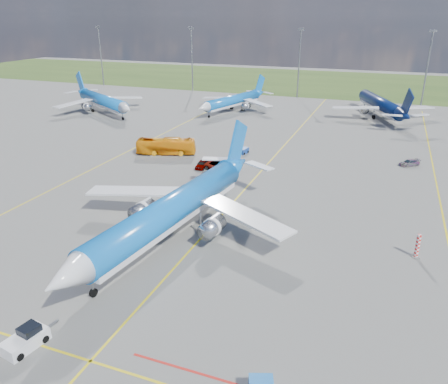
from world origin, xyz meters
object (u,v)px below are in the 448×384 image
(main_airliner, at_px, (173,237))
(baggage_tug_c, at_px, (241,152))
(bg_jet_nw, at_px, (104,112))
(service_car_c, at_px, (409,163))
(pushback_tug, at_px, (26,339))
(service_car_a, at_px, (202,164))
(bg_jet_n, at_px, (379,117))
(service_car_b, at_px, (219,166))
(warning_post, at_px, (418,246))
(bg_jet_nnw, at_px, (233,111))
(apron_bus, at_px, (166,146))

(main_airliner, bearing_deg, baggage_tug_c, 102.23)
(bg_jet_nw, distance_m, service_car_c, 86.30)
(pushback_tug, relative_size, service_car_a, 1.30)
(bg_jet_nw, relative_size, bg_jet_n, 0.97)
(bg_jet_nw, distance_m, main_airliner, 83.09)
(bg_jet_n, distance_m, service_car_b, 63.81)
(bg_jet_nw, relative_size, service_car_a, 9.08)
(bg_jet_n, bearing_deg, warning_post, 73.66)
(bg_jet_n, bearing_deg, service_car_c, 77.86)
(main_airliner, xyz_separation_m, pushback_tug, (-2.80, -22.56, 0.73))
(warning_post, relative_size, main_airliner, 0.07)
(bg_jet_nw, xyz_separation_m, service_car_c, (83.84, -20.43, 0.59))
(main_airliner, bearing_deg, bg_jet_n, 82.79)
(main_airliner, bearing_deg, bg_jet_nnw, 111.21)
(apron_bus, xyz_separation_m, service_car_c, (47.11, 9.87, -1.10))
(apron_bus, distance_m, service_car_c, 48.15)
(apron_bus, bearing_deg, baggage_tug_c, -89.19)
(pushback_tug, distance_m, service_car_b, 49.52)
(bg_jet_nnw, height_order, service_car_a, bg_jet_nnw)
(main_airliner, height_order, service_car_a, main_airliner)
(bg_jet_n, bearing_deg, service_car_b, 44.16)
(warning_post, height_order, service_car_c, warning_post)
(pushback_tug, bearing_deg, bg_jet_nnw, 109.62)
(bg_jet_nnw, xyz_separation_m, baggage_tug_c, (16.24, -40.42, 0.52))
(service_car_a, bearing_deg, bg_jet_nw, 138.68)
(bg_jet_nw, height_order, service_car_b, bg_jet_nw)
(bg_jet_nnw, distance_m, service_car_c, 60.47)
(main_airliner, relative_size, pushback_tug, 7.96)
(bg_jet_nw, relative_size, service_car_b, 7.02)
(service_car_a, height_order, service_car_b, service_car_b)
(bg_jet_nw, height_order, bg_jet_nnw, bg_jet_nw)
(bg_jet_n, xyz_separation_m, pushback_tug, (-24.53, -107.82, 0.73))
(service_car_a, xyz_separation_m, service_car_b, (3.39, 0.09, 0.04))
(bg_jet_n, relative_size, service_car_a, 9.36)
(bg_jet_nnw, xyz_separation_m, pushback_tug, (16.81, -100.45, 0.73))
(warning_post, distance_m, bg_jet_n, 79.77)
(service_car_c, xyz_separation_m, baggage_tug_c, (-32.54, -4.67, -0.07))
(apron_bus, relative_size, service_car_a, 2.88)
(bg_jet_nw, bearing_deg, apron_bus, -98.17)
(warning_post, relative_size, bg_jet_nnw, 0.09)
(main_airliner, relative_size, service_car_b, 8.00)
(bg_jet_n, distance_m, main_airliner, 87.99)
(bg_jet_nw, bearing_deg, service_car_b, -93.83)
(bg_jet_nw, xyz_separation_m, main_airliner, (54.67, -62.57, 0.00))
(bg_jet_nnw, xyz_separation_m, service_car_c, (48.77, -35.75, 0.59))
(bg_jet_n, xyz_separation_m, service_car_a, (-29.26, -58.41, 0.72))
(warning_post, xyz_separation_m, service_car_c, (-0.33, 36.26, -0.91))
(main_airliner, height_order, service_car_b, main_airliner)
(service_car_a, relative_size, service_car_c, 1.03)
(service_car_b, xyz_separation_m, service_car_c, (33.30, 15.20, -0.16))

